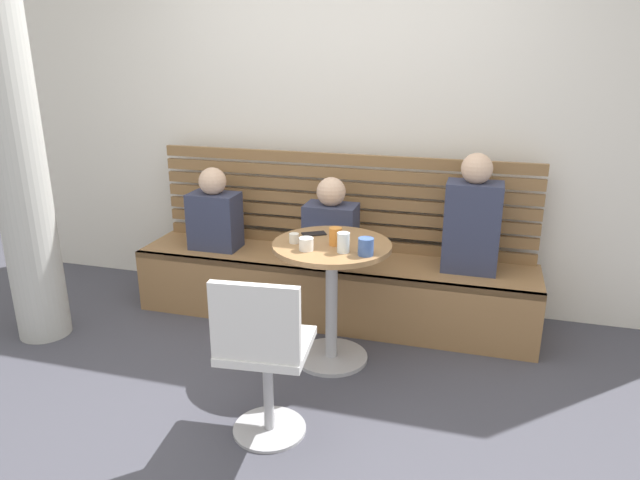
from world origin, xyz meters
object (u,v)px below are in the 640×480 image
Objects in this scene: person_adult at (472,219)px; cup_ceramic_white at (306,244)px; booth_bench at (332,288)px; cup_tumbler_orange at (335,236)px; white_chair at (263,353)px; cup_mug_blue at (366,247)px; cup_water_clear at (343,243)px; person_child_left at (331,225)px; phone_on_table at (315,234)px; cafe_table at (332,279)px; cup_espresso_small at (294,238)px; person_child_middle at (214,214)px.

person_adult is 1.13m from cup_ceramic_white.
cup_ceramic_white is at bearing -86.73° from booth_bench.
person_adult is at bearing 39.79° from cup_tumbler_orange.
cup_mug_blue is at bearing 63.89° from white_chair.
cup_water_clear is 1.38× the size of cup_ceramic_white.
person_adult is 0.90m from person_child_left.
cup_mug_blue is 0.45m from phone_on_table.
cafe_table is 0.98× the size of person_adult.
person_adult is 1.15m from cup_espresso_small.
booth_bench is 0.92m from cup_water_clear.
white_chair is 0.79m from cup_water_clear.
cup_mug_blue is at bearing -61.02° from person_child_left.
cup_ceramic_white is at bearing -135.26° from cup_tumbler_orange.
person_child_left reaches higher than cup_espresso_small.
cup_mug_blue is (0.43, -0.09, 0.02)m from cup_espresso_small.
cafe_table is 0.32m from cup_ceramic_white.
white_chair is 15.18× the size of cup_espresso_small.
person_child_middle reaches higher than cup_ceramic_white.
person_adult reaches higher than person_child_left.
cup_water_clear reaches higher than booth_bench.
person_child_left is at bearing -175.95° from person_adult.
white_chair is 1.63m from person_child_middle.
cafe_table reaches higher than booth_bench.
phone_on_table is at bearing -89.93° from person_child_left.
booth_bench is 19.29× the size of phone_on_table.
cup_mug_blue is at bearing -28.91° from person_child_middle.
cup_mug_blue is at bearing -126.11° from person_adult.
cup_espresso_small is 0.59× the size of cup_mug_blue.
cup_espresso_small is at bearing 136.33° from cup_ceramic_white.
person_child_middle reaches higher than cup_espresso_small.
person_child_left reaches higher than phone_on_table.
person_child_middle is (-0.85, -0.01, 0.47)m from booth_bench.
cafe_table is 7.40× the size of cup_tumbler_orange.
person_adult is 1.31× the size of person_child_middle.
cup_mug_blue is (0.33, 0.67, 0.32)m from white_chair.
white_chair is at bearing -99.50° from cup_tumbler_orange.
cup_tumbler_orange reaches higher than cafe_table.
cup_ceramic_white is at bearing -125.02° from cafe_table.
cup_mug_blue is 0.33m from cup_ceramic_white.
person_child_left is at bearing 105.18° from cafe_table.
person_adult is 7.52× the size of cup_tumbler_orange.
cup_mug_blue is at bearing -11.36° from cup_espresso_small.
cup_mug_blue is (-0.53, -0.72, 0.01)m from person_adult.
white_chair reaches higher than phone_on_table.
cup_tumbler_orange is (0.13, 0.13, 0.02)m from cup_ceramic_white.
cup_mug_blue is 0.13m from cup_water_clear.
person_child_middle is (-0.99, 0.53, 0.17)m from cafe_table.
person_child_middle is 7.20× the size of cup_ceramic_white.
phone_on_table is (-0.24, 0.25, -0.05)m from cup_water_clear.
cup_mug_blue is (0.36, -0.66, 0.10)m from person_child_left.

